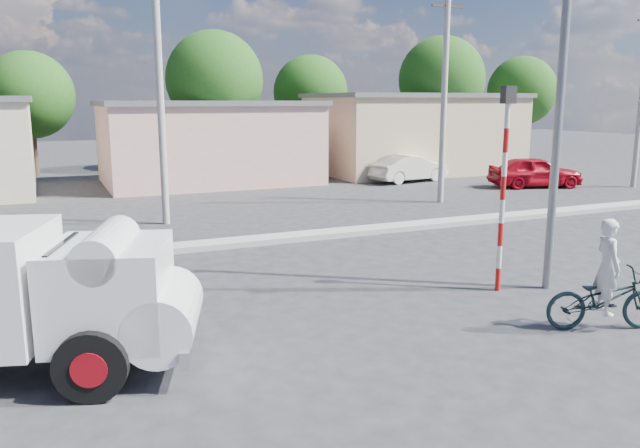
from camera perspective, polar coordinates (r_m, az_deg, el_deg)
name	(u,v)px	position (r m, az deg, el deg)	size (l,w,h in m)	color
ground_plane	(409,336)	(11.25, 8.10, -10.08)	(120.00, 120.00, 0.00)	#28292B
median	(261,240)	(18.20, -5.37, -1.46)	(40.00, 0.80, 0.16)	#99968E
truck	(4,295)	(10.32, -26.89, -5.79)	(5.85, 3.58, 2.28)	black
bicycle	(604,299)	(12.39, 24.57, -6.27)	(0.74, 2.12, 1.12)	black
cyclist	(606,283)	(12.30, 24.69, -4.90)	(0.63, 0.42, 1.73)	silver
car_cream	(409,168)	(31.98, 8.12, 5.08)	(1.46, 4.20, 1.38)	beige
car_red	(535,172)	(31.38, 19.07, 4.54)	(1.73, 4.31, 1.47)	#A30816
traffic_pole	(504,172)	(13.68, 16.48, 4.60)	(0.28, 0.18, 4.36)	red
streetlight	(557,56)	(14.04, 20.86, 14.18)	(2.34, 0.22, 9.00)	slate
building_row	(190,140)	(31.62, -11.80, 7.51)	(37.80, 7.30, 4.44)	beige
tree_row	(267,86)	(39.60, -4.86, 12.50)	(51.24, 7.43, 8.42)	#38281E
utility_poles	(310,100)	(22.65, -0.95, 11.25)	(35.40, 0.24, 8.00)	#99968E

